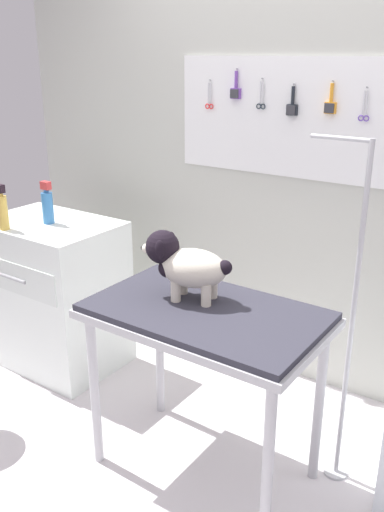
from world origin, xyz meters
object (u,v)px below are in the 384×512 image
(grooming_table, at_px, (205,327))
(grooming_arm, at_px, (348,335))
(counter_left, at_px, (54,293))
(detangler_spray, at_px, (48,205))
(dog, at_px, (184,264))

(grooming_table, height_order, grooming_arm, grooming_arm)
(counter_left, distance_m, detangler_spray, 0.56)
(grooming_arm, distance_m, detangler_spray, 1.81)
(dog, height_order, detangler_spray, detangler_spray)
(grooming_table, relative_size, counter_left, 1.11)
(grooming_table, bearing_deg, detangler_spray, 167.07)
(grooming_table, height_order, counter_left, counter_left)
(counter_left, height_order, detangler_spray, detangler_spray)
(grooming_arm, xyz_separation_m, counter_left, (-1.81, -0.02, -0.26))
(dog, bearing_deg, counter_left, 167.29)
(counter_left, bearing_deg, detangler_spray, -19.53)
(grooming_table, height_order, dog, dog)
(grooming_table, xyz_separation_m, detangler_spray, (-1.28, 0.29, 0.27))
(grooming_arm, relative_size, dog, 3.82)
(grooming_table, distance_m, counter_left, 1.37)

